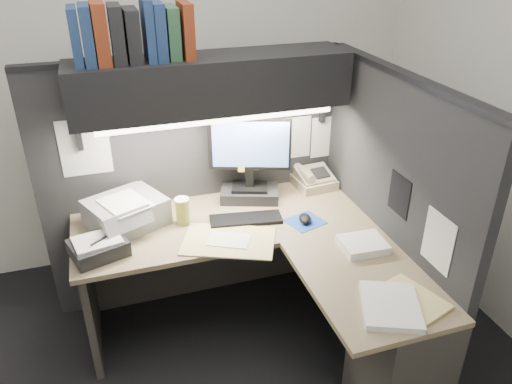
% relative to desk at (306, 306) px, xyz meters
% --- Properties ---
extents(floor, '(3.50, 3.50, 0.00)m').
position_rel_desk_xyz_m(floor, '(-0.43, 0.00, -0.44)').
color(floor, black).
rests_on(floor, ground).
extents(wall_back, '(3.50, 0.04, 2.70)m').
position_rel_desk_xyz_m(wall_back, '(-0.43, 1.50, 0.91)').
color(wall_back, white).
rests_on(wall_back, floor).
extents(partition_back, '(1.90, 0.06, 1.60)m').
position_rel_desk_xyz_m(partition_back, '(-0.40, 0.93, 0.36)').
color(partition_back, black).
rests_on(partition_back, floor).
extents(partition_right, '(0.06, 1.50, 1.60)m').
position_rel_desk_xyz_m(partition_right, '(0.55, 0.18, 0.36)').
color(partition_right, black).
rests_on(partition_right, floor).
extents(desk, '(1.70, 1.53, 0.73)m').
position_rel_desk_xyz_m(desk, '(0.00, 0.00, 0.00)').
color(desk, '#8F765B').
rests_on(desk, floor).
extents(overhead_shelf, '(1.55, 0.34, 0.30)m').
position_rel_desk_xyz_m(overhead_shelf, '(-0.30, 0.75, 1.06)').
color(overhead_shelf, black).
rests_on(overhead_shelf, partition_back).
extents(task_light_tube, '(1.32, 0.04, 0.04)m').
position_rel_desk_xyz_m(task_light_tube, '(-0.30, 0.61, 0.89)').
color(task_light_tube, white).
rests_on(task_light_tube, overhead_shelf).
extents(monitor, '(0.49, 0.33, 0.54)m').
position_rel_desk_xyz_m(monitor, '(-0.08, 0.76, 0.50)').
color(monitor, black).
rests_on(monitor, desk).
extents(keyboard, '(0.44, 0.20, 0.02)m').
position_rel_desk_xyz_m(keyboard, '(-0.19, 0.51, 0.30)').
color(keyboard, black).
rests_on(keyboard, desk).
extents(mousepad, '(0.24, 0.23, 0.00)m').
position_rel_desk_xyz_m(mousepad, '(0.14, 0.39, 0.29)').
color(mousepad, '#1C449B').
rests_on(mousepad, desk).
extents(mouse, '(0.10, 0.13, 0.04)m').
position_rel_desk_xyz_m(mouse, '(0.14, 0.38, 0.31)').
color(mouse, black).
rests_on(mouse, mousepad).
extents(telephone, '(0.27, 0.28, 0.10)m').
position_rel_desk_xyz_m(telephone, '(0.38, 0.80, 0.34)').
color(telephone, '#B7AB8C').
rests_on(telephone, desk).
extents(coffee_cup, '(0.11, 0.11, 0.15)m').
position_rel_desk_xyz_m(coffee_cup, '(-0.54, 0.59, 0.36)').
color(coffee_cup, '#B2B047').
rests_on(coffee_cup, desk).
extents(printer, '(0.51, 0.48, 0.16)m').
position_rel_desk_xyz_m(printer, '(-0.85, 0.68, 0.37)').
color(printer, gray).
rests_on(printer, desk).
extents(notebook_stack, '(0.33, 0.30, 0.08)m').
position_rel_desk_xyz_m(notebook_stack, '(-1.02, 0.42, 0.33)').
color(notebook_stack, black).
rests_on(notebook_stack, desk).
extents(open_folder, '(0.59, 0.50, 0.01)m').
position_rel_desk_xyz_m(open_folder, '(-0.34, 0.32, 0.29)').
color(open_folder, '#D2BC76').
rests_on(open_folder, desk).
extents(paper_stack_a, '(0.25, 0.21, 0.05)m').
position_rel_desk_xyz_m(paper_stack_a, '(0.33, 0.04, 0.31)').
color(paper_stack_a, white).
rests_on(paper_stack_a, desk).
extents(paper_stack_b, '(0.36, 0.39, 0.03)m').
position_rel_desk_xyz_m(paper_stack_b, '(0.21, -0.43, 0.30)').
color(paper_stack_b, white).
rests_on(paper_stack_b, desk).
extents(manila_stack, '(0.32, 0.36, 0.02)m').
position_rel_desk_xyz_m(manila_stack, '(0.32, -0.42, 0.30)').
color(manila_stack, '#D2BC76').
rests_on(manila_stack, desk).
extents(binder_row, '(0.60, 0.25, 0.30)m').
position_rel_desk_xyz_m(binder_row, '(-0.71, 0.75, 1.35)').
color(binder_row, navy).
rests_on(binder_row, overhead_shelf).
extents(pinned_papers, '(1.76, 1.31, 0.51)m').
position_rel_desk_xyz_m(pinned_papers, '(-0.00, 0.56, 0.61)').
color(pinned_papers, white).
rests_on(pinned_papers, partition_back).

